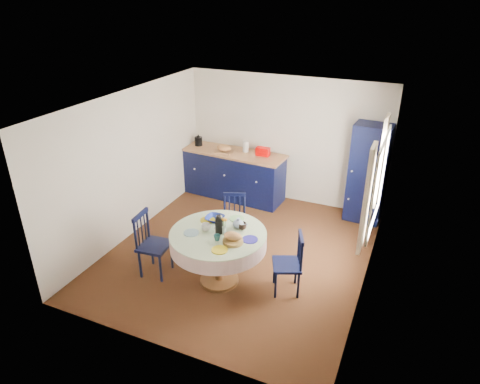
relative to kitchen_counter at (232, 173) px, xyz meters
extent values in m
plane|color=black|center=(1.00, -1.90, -0.50)|extent=(4.50, 4.50, 0.00)
plane|color=white|center=(1.00, -1.90, 2.00)|extent=(4.50, 4.50, 0.00)
cube|color=silver|center=(1.00, 0.35, 0.75)|extent=(4.00, 0.02, 2.50)
cube|color=silver|center=(-1.00, -1.90, 0.75)|extent=(0.02, 4.50, 2.50)
cube|color=silver|center=(3.00, -1.90, 0.75)|extent=(0.02, 4.50, 2.50)
plane|color=white|center=(3.00, -1.60, 1.00)|extent=(0.00, 1.20, 1.20)
cube|color=beige|center=(2.92, -2.30, 1.05)|extent=(0.05, 0.34, 1.45)
cube|color=beige|center=(2.92, -0.90, 1.05)|extent=(0.05, 0.34, 1.45)
cube|color=black|center=(0.00, 0.00, -0.03)|extent=(2.17, 0.78, 0.94)
cube|color=#A07049|center=(0.00, 0.00, 0.46)|extent=(2.24, 0.83, 0.04)
cube|color=#9C0100|center=(0.65, 0.01, 0.56)|extent=(0.27, 0.16, 0.16)
cube|color=#A07049|center=(-0.14, -0.07, 0.49)|extent=(0.36, 0.26, 0.02)
ellipsoid|color=#A56C40|center=(-0.14, -0.07, 0.56)|extent=(0.31, 0.20, 0.13)
cylinder|color=silver|center=(0.26, 0.09, 0.59)|extent=(0.12, 0.12, 0.22)
cube|color=black|center=(2.66, 0.09, 0.42)|extent=(0.67, 0.50, 1.84)
cylinder|color=white|center=(2.42, -0.15, 0.51)|extent=(0.04, 0.02, 0.04)
cylinder|color=white|center=(2.42, -0.15, -0.04)|extent=(0.04, 0.02, 0.04)
cylinder|color=#5B331A|center=(1.03, -2.72, -0.48)|extent=(0.57, 0.57, 0.05)
cylinder|color=#5B331A|center=(1.03, -2.72, -0.09)|extent=(0.12, 0.12, 0.76)
cylinder|color=#5B331A|center=(1.03, -2.72, 0.31)|extent=(1.32, 1.32, 0.03)
cylinder|color=white|center=(1.03, -2.72, 0.21)|extent=(1.38, 1.38, 0.22)
cylinder|color=white|center=(1.03, -2.72, 0.33)|extent=(1.38, 1.38, 0.01)
cylinder|color=#7BA0A9|center=(0.69, -2.87, 0.34)|extent=(0.22, 0.22, 0.01)
cylinder|color=gold|center=(1.24, -3.10, 0.34)|extent=(0.22, 0.22, 0.01)
cylinder|color=navy|center=(1.51, -2.71, 0.34)|extent=(0.22, 0.22, 0.01)
cylinder|color=#7FBF75|center=(1.11, -2.25, 0.34)|extent=(0.22, 0.22, 0.01)
cylinder|color=gold|center=(0.73, -2.46, 0.34)|extent=(0.22, 0.22, 0.01)
cylinder|color=olive|center=(1.33, -2.87, 0.36)|extent=(0.28, 0.28, 0.05)
ellipsoid|color=#A56C40|center=(1.33, -2.87, 0.44)|extent=(0.26, 0.16, 0.11)
cube|color=silver|center=(0.98, -2.62, 0.35)|extent=(0.10, 0.07, 0.04)
cylinder|color=black|center=(0.24, -3.07, -0.27)|extent=(0.04, 0.04, 0.46)
cylinder|color=black|center=(0.21, -2.71, -0.27)|extent=(0.04, 0.04, 0.46)
cylinder|color=black|center=(-0.10, -3.10, -0.27)|extent=(0.04, 0.04, 0.46)
cylinder|color=black|center=(-0.13, -2.74, -0.27)|extent=(0.04, 0.04, 0.46)
cube|color=black|center=(0.06, -2.90, -0.02)|extent=(0.46, 0.48, 0.04)
cylinder|color=black|center=(-0.12, -3.10, 0.23)|extent=(0.04, 0.04, 0.51)
cylinder|color=black|center=(-0.15, -2.74, 0.23)|extent=(0.04, 0.04, 0.51)
cube|color=black|center=(-0.13, -2.92, 0.47)|extent=(0.08, 0.41, 0.06)
cylinder|color=black|center=(-0.12, -3.02, 0.21)|extent=(0.02, 0.02, 0.43)
cylinder|color=black|center=(-0.13, -2.92, 0.21)|extent=(0.02, 0.02, 0.43)
cylinder|color=black|center=(-0.14, -2.83, 0.21)|extent=(0.02, 0.02, 0.43)
cylinder|color=black|center=(0.74, -1.95, -0.29)|extent=(0.03, 0.03, 0.42)
cylinder|color=black|center=(1.04, -1.83, -0.29)|extent=(0.03, 0.03, 0.42)
cylinder|color=black|center=(0.62, -1.66, -0.29)|extent=(0.03, 0.03, 0.42)
cylinder|color=black|center=(0.93, -1.54, -0.29)|extent=(0.03, 0.03, 0.42)
cube|color=black|center=(0.83, -1.75, -0.06)|extent=(0.52, 0.51, 0.04)
cylinder|color=black|center=(0.62, -1.65, 0.17)|extent=(0.03, 0.03, 0.47)
cylinder|color=black|center=(0.92, -1.53, 0.17)|extent=(0.03, 0.03, 0.47)
cube|color=black|center=(0.77, -1.59, 0.38)|extent=(0.36, 0.17, 0.06)
cylinder|color=black|center=(0.69, -1.62, 0.15)|extent=(0.02, 0.02, 0.39)
cylinder|color=black|center=(0.77, -1.59, 0.15)|extent=(0.02, 0.02, 0.39)
cylinder|color=black|center=(0.85, -1.55, 0.15)|extent=(0.02, 0.02, 0.39)
cylinder|color=black|center=(1.79, -2.43, -0.29)|extent=(0.04, 0.04, 0.42)
cylinder|color=black|center=(1.92, -2.74, -0.29)|extent=(0.04, 0.04, 0.42)
cylinder|color=black|center=(2.08, -2.31, -0.29)|extent=(0.04, 0.04, 0.42)
cylinder|color=black|center=(2.21, -2.61, -0.29)|extent=(0.04, 0.04, 0.42)
cube|color=black|center=(2.00, -2.52, -0.06)|extent=(0.52, 0.53, 0.04)
cylinder|color=black|center=(2.10, -2.30, 0.17)|extent=(0.04, 0.04, 0.47)
cylinder|color=black|center=(2.22, -2.61, 0.17)|extent=(0.04, 0.04, 0.47)
cube|color=black|center=(2.16, -2.45, 0.39)|extent=(0.18, 0.36, 0.06)
cylinder|color=black|center=(2.13, -2.37, 0.15)|extent=(0.02, 0.02, 0.39)
cylinder|color=black|center=(2.16, -2.45, 0.15)|extent=(0.02, 0.02, 0.39)
cylinder|color=black|center=(2.19, -2.53, 0.15)|extent=(0.02, 0.02, 0.39)
imported|color=silver|center=(0.84, -2.73, 0.39)|extent=(0.13, 0.13, 0.11)
imported|color=#2B6869|center=(1.10, -2.90, 0.38)|extent=(0.09, 0.09, 0.09)
imported|color=black|center=(1.30, -2.49, 0.38)|extent=(0.13, 0.13, 0.10)
imported|color=silver|center=(0.90, -2.41, 0.38)|extent=(0.09, 0.09, 0.08)
imported|color=navy|center=(0.83, -2.42, 0.37)|extent=(0.27, 0.27, 0.07)
camera|label=1|loc=(3.38, -7.33, 3.47)|focal=32.00mm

